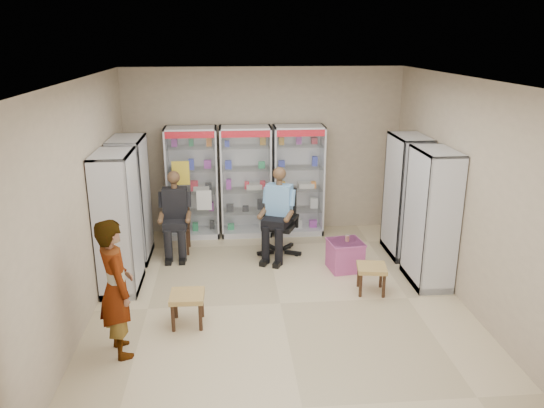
{
  "coord_description": "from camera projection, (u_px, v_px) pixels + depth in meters",
  "views": [
    {
      "loc": [
        -0.67,
        -6.48,
        3.5
      ],
      "look_at": [
        -0.05,
        0.7,
        1.21
      ],
      "focal_mm": 35.0,
      "sensor_mm": 36.0,
      "label": 1
    }
  ],
  "objects": [
    {
      "name": "cabinet_back_right",
      "position": [
        298.0,
        181.0,
        9.61
      ],
      "size": [
        0.9,
        0.5,
        2.0
      ],
      "primitive_type": "cube",
      "color": "#9EA1A5",
      "rests_on": "floor"
    },
    {
      "name": "floor",
      "position": [
        280.0,
        303.0,
        7.27
      ],
      "size": [
        6.0,
        6.0,
        0.0
      ],
      "primitive_type": "plane",
      "color": "#C3AF87",
      "rests_on": "ground"
    },
    {
      "name": "cabinet_back_left",
      "position": [
        193.0,
        183.0,
        9.45
      ],
      "size": [
        0.9,
        0.5,
        2.0
      ],
      "primitive_type": "cube",
      "color": "#ADAFB5",
      "rests_on": "floor"
    },
    {
      "name": "cabinet_right_near",
      "position": [
        431.0,
        218.0,
        7.63
      ],
      "size": [
        0.9,
        0.5,
        2.0
      ],
      "primitive_type": "cube",
      "rotation": [
        0.0,
        0.0,
        1.57
      ],
      "color": "#AEAFB5",
      "rests_on": "floor"
    },
    {
      "name": "room_shell",
      "position": [
        281.0,
        163.0,
        6.67
      ],
      "size": [
        5.02,
        6.02,
        3.01
      ],
      "color": "tan",
      "rests_on": "ground"
    },
    {
      "name": "seated_customer",
      "position": [
        176.0,
        215.0,
        8.79
      ],
      "size": [
        0.44,
        0.6,
        1.34
      ],
      "primitive_type": null,
      "color": "black",
      "rests_on": "floor"
    },
    {
      "name": "pink_trunk",
      "position": [
        345.0,
        255.0,
        8.27
      ],
      "size": [
        0.55,
        0.53,
        0.47
      ],
      "primitive_type": "cube",
      "rotation": [
        0.0,
        0.0,
        0.14
      ],
      "color": "#C74F99",
      "rests_on": "floor"
    },
    {
      "name": "cabinet_left_far",
      "position": [
        131.0,
        200.0,
        8.49
      ],
      "size": [
        0.9,
        0.5,
        2.0
      ],
      "primitive_type": "cube",
      "rotation": [
        0.0,
        0.0,
        -1.57
      ],
      "color": "#B3B5BA",
      "rests_on": "floor"
    },
    {
      "name": "standing_man",
      "position": [
        116.0,
        288.0,
        5.91
      ],
      "size": [
        0.6,
        0.7,
        1.63
      ],
      "primitive_type": "imported",
      "rotation": [
        0.0,
        0.0,
        1.99
      ],
      "color": "gray",
      "rests_on": "floor"
    },
    {
      "name": "woven_stool_a",
      "position": [
        371.0,
        279.0,
        7.54
      ],
      "size": [
        0.46,
        0.46,
        0.4
      ],
      "primitive_type": "cube",
      "rotation": [
        0.0,
        0.0,
        -0.16
      ],
      "color": "#A78D46",
      "rests_on": "floor"
    },
    {
      "name": "woven_stool_b",
      "position": [
        188.0,
        309.0,
        6.69
      ],
      "size": [
        0.43,
        0.43,
        0.42
      ],
      "primitive_type": "cube",
      "rotation": [
        0.0,
        0.0,
        -0.01
      ],
      "color": "olive",
      "rests_on": "floor"
    },
    {
      "name": "tea_glass",
      "position": [
        347.0,
        238.0,
        8.19
      ],
      "size": [
        0.07,
        0.07,
        0.09
      ],
      "primitive_type": "cylinder",
      "color": "#5E1E08",
      "rests_on": "pink_trunk"
    },
    {
      "name": "cabinet_back_mid",
      "position": [
        246.0,
        182.0,
        9.53
      ],
      "size": [
        0.9,
        0.5,
        2.0
      ],
      "primitive_type": "cube",
      "color": "silver",
      "rests_on": "floor"
    },
    {
      "name": "seated_shopkeeper",
      "position": [
        280.0,
        215.0,
        8.68
      ],
      "size": [
        0.68,
        0.78,
        1.42
      ],
      "primitive_type": null,
      "rotation": [
        0.0,
        0.0,
        -0.41
      ],
      "color": "#6181C1",
      "rests_on": "floor"
    },
    {
      "name": "cabinet_left_near",
      "position": [
        118.0,
        222.0,
        7.45
      ],
      "size": [
        0.9,
        0.5,
        2.0
      ],
      "primitive_type": "cube",
      "rotation": [
        0.0,
        0.0,
        -1.57
      ],
      "color": "#A7AAAF",
      "rests_on": "floor"
    },
    {
      "name": "cabinet_right_far",
      "position": [
        406.0,
        196.0,
        8.67
      ],
      "size": [
        0.9,
        0.5,
        2.0
      ],
      "primitive_type": "cube",
      "rotation": [
        0.0,
        0.0,
        1.57
      ],
      "color": "#9D9EA3",
      "rests_on": "floor"
    },
    {
      "name": "office_chair",
      "position": [
        279.0,
        222.0,
        8.77
      ],
      "size": [
        0.8,
        0.8,
        1.11
      ],
      "primitive_type": "cube",
      "rotation": [
        0.0,
        0.0,
        -0.41
      ],
      "color": "black",
      "rests_on": "floor"
    },
    {
      "name": "wooden_chair",
      "position": [
        177.0,
        225.0,
        8.9
      ],
      "size": [
        0.42,
        0.42,
        0.94
      ],
      "primitive_type": "cube",
      "color": "black",
      "rests_on": "floor"
    }
  ]
}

